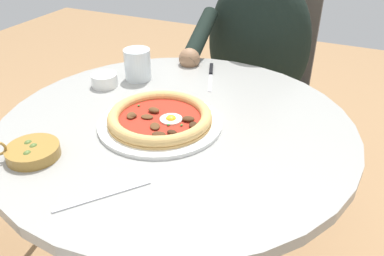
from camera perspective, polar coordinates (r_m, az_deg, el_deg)
dining_table at (r=1.08m, az=-2.11°, el=-6.35°), size 0.89×0.89×0.73m
pizza_on_plate at (r=0.97m, az=-4.60°, el=1.32°), size 0.31×0.31×0.04m
water_glass at (r=1.22m, az=-7.79°, el=8.76°), size 0.08×0.08×0.09m
steak_knife at (r=1.26m, az=2.73°, el=7.90°), size 0.19×0.08×0.01m
ramekin_capers at (r=1.20m, az=-12.45°, el=6.79°), size 0.08×0.08×0.04m
olive_pan at (r=0.93m, az=-21.93°, el=-3.14°), size 0.11×0.12×0.05m
fork_utensil at (r=0.78m, az=-12.87°, el=-9.41°), size 0.15×0.13×0.00m
diner_person at (r=1.63m, az=8.79°, el=5.54°), size 0.49×0.40×1.18m
cafe_chair_diner at (r=1.76m, az=10.27°, el=6.99°), size 0.41×0.40×0.86m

